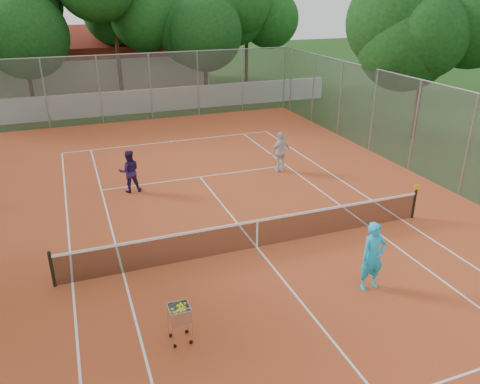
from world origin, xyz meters
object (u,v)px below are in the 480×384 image
object	(u,v)px
tennis_net	(257,234)
player_far_right	(281,152)
player_near	(373,256)
player_far_left	(129,171)
clubhouse	(98,60)
ball_hopper	(180,322)

from	to	relation	value
tennis_net	player_far_right	distance (m)	6.85
player_near	player_far_left	world-z (taller)	player_near
clubhouse	player_far_left	bearing A→B (deg)	-92.48
player_near	player_far_right	xyz separation A→B (m)	(1.52, 8.90, -0.07)
tennis_net	player_near	world-z (taller)	player_near
tennis_net	player_far_left	bearing A→B (deg)	117.04
clubhouse	ball_hopper	bearing A→B (deg)	-92.22
player_near	player_far_right	distance (m)	9.03
player_near	ball_hopper	world-z (taller)	player_near
tennis_net	player_far_left	size ratio (longest dim) A/B	6.96
clubhouse	player_far_right	distance (m)	23.83
player_near	ball_hopper	bearing A→B (deg)	-176.56
tennis_net	player_far_right	bearing A→B (deg)	58.87
player_far_right	ball_hopper	world-z (taller)	player_far_right
ball_hopper	player_far_left	bearing A→B (deg)	65.79
player_far_left	player_near	bearing A→B (deg)	121.70
tennis_net	clubhouse	xyz separation A→B (m)	(-2.00, 29.00, 1.69)
player_near	player_far_left	distance (m)	10.24
player_far_right	ball_hopper	xyz separation A→B (m)	(-6.79, -9.16, -0.38)
tennis_net	player_near	size ratio (longest dim) A/B	6.15
player_far_right	ball_hopper	distance (m)	11.41
player_near	player_far_right	world-z (taller)	player_near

